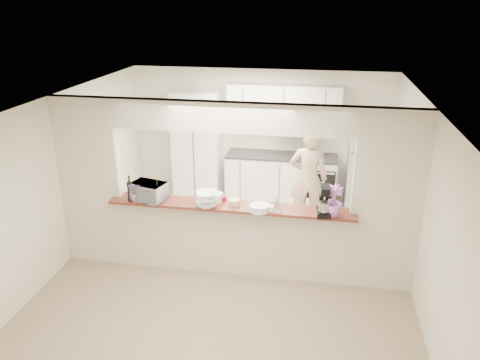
% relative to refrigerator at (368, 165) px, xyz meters
% --- Properties ---
extents(floor, '(6.00, 6.00, 0.00)m').
position_rel_refrigerator_xyz_m(floor, '(-2.05, -2.65, -0.85)').
color(floor, '#9B8C69').
rests_on(floor, ground).
extents(tile_overlay, '(5.00, 2.90, 0.01)m').
position_rel_refrigerator_xyz_m(tile_overlay, '(-2.05, -1.10, -0.84)').
color(tile_overlay, beige).
rests_on(tile_overlay, floor).
extents(partition, '(5.00, 0.15, 2.50)m').
position_rel_refrigerator_xyz_m(partition, '(-2.05, -2.65, 0.63)').
color(partition, beige).
rests_on(partition, floor).
extents(bar_counter, '(3.40, 0.38, 1.09)m').
position_rel_refrigerator_xyz_m(bar_counter, '(-2.05, -2.65, -0.27)').
color(bar_counter, beige).
rests_on(bar_counter, floor).
extents(kitchen_cabinets, '(3.15, 0.62, 2.25)m').
position_rel_refrigerator_xyz_m(kitchen_cabinets, '(-2.24, 0.07, 0.12)').
color(kitchen_cabinets, silver).
rests_on(kitchen_cabinets, floor).
extents(refrigerator, '(0.75, 0.70, 1.70)m').
position_rel_refrigerator_xyz_m(refrigerator, '(0.00, 0.00, 0.00)').
color(refrigerator, '#BCBCC1').
rests_on(refrigerator, floor).
extents(flower_left, '(0.30, 0.27, 0.29)m').
position_rel_refrigerator_xyz_m(flower_left, '(-3.35, -2.80, 0.39)').
color(flower_left, pink).
rests_on(flower_left, bar_counter).
extents(wine_bottle_a, '(0.07, 0.07, 0.37)m').
position_rel_refrigerator_xyz_m(wine_bottle_a, '(-3.45, -2.80, 0.39)').
color(wine_bottle_a, black).
rests_on(wine_bottle_a, bar_counter).
extents(wine_bottle_b, '(0.07, 0.07, 0.34)m').
position_rel_refrigerator_xyz_m(wine_bottle_b, '(-3.05, -2.80, 0.37)').
color(wine_bottle_b, black).
rests_on(wine_bottle_b, bar_counter).
extents(toaster_oven, '(0.53, 0.42, 0.26)m').
position_rel_refrigerator_xyz_m(toaster_oven, '(-3.20, -2.75, 0.37)').
color(toaster_oven, '#ABAAAF').
rests_on(toaster_oven, bar_counter).
extents(serving_bowls, '(0.37, 0.37, 0.21)m').
position_rel_refrigerator_xyz_m(serving_bowls, '(-2.35, -2.82, 0.35)').
color(serving_bowls, white).
rests_on(serving_bowls, bar_counter).
extents(plate_stack_a, '(0.25, 0.25, 0.11)m').
position_rel_refrigerator_xyz_m(plate_stack_a, '(-2.30, -2.62, 0.30)').
color(plate_stack_a, white).
rests_on(plate_stack_a, bar_counter).
extents(plate_stack_b, '(0.27, 0.27, 0.09)m').
position_rel_refrigerator_xyz_m(plate_stack_b, '(-1.63, -2.84, 0.29)').
color(plate_stack_b, white).
rests_on(plate_stack_b, bar_counter).
extents(red_bowl, '(0.14, 0.14, 0.06)m').
position_rel_refrigerator_xyz_m(red_bowl, '(-2.20, -2.57, 0.27)').
color(red_bowl, maroon).
rests_on(red_bowl, bar_counter).
extents(tan_bowl, '(0.17, 0.17, 0.08)m').
position_rel_refrigerator_xyz_m(tan_bowl, '(-2.00, -2.68, 0.28)').
color(tan_bowl, tan).
rests_on(tan_bowl, bar_counter).
extents(utensil_caddy, '(0.23, 0.15, 0.20)m').
position_rel_refrigerator_xyz_m(utensil_caddy, '(-1.45, -2.80, 0.33)').
color(utensil_caddy, silver).
rests_on(utensil_caddy, bar_counter).
extents(stand_mixer, '(0.20, 0.29, 0.40)m').
position_rel_refrigerator_xyz_m(stand_mixer, '(-0.80, -2.79, 0.42)').
color(stand_mixer, black).
rests_on(stand_mixer, bar_counter).
extents(flower_right, '(0.28, 0.28, 0.42)m').
position_rel_refrigerator_xyz_m(flower_right, '(-0.68, -2.80, 0.45)').
color(flower_right, '#A461B5').
rests_on(flower_right, bar_counter).
extents(person, '(0.65, 0.44, 1.76)m').
position_rel_refrigerator_xyz_m(person, '(-1.05, -0.99, 0.03)').
color(person, tan).
rests_on(person, floor).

